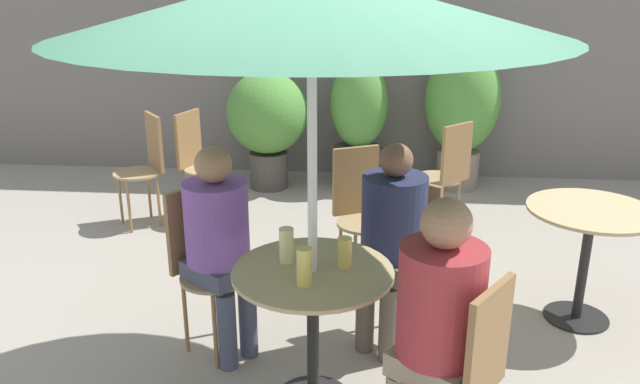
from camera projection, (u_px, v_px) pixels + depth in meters
The scene contains 20 objects.
storefront_wall at pixel (357, 32), 6.37m from camera, with size 10.00×0.06×3.00m.
cafe_table_near at pixel (313, 301), 3.00m from camera, with size 0.77×0.77×0.74m.
cafe_table_far at pixel (588, 235), 3.76m from camera, with size 0.76×0.76×0.74m.
bistro_chair_0 at pixel (466, 367), 2.50m from camera, with size 0.45×0.44×0.96m.
bistro_chair_1 at pixel (405, 248), 3.59m from camera, with size 0.44×0.45×0.96m.
bistro_chair_2 at pixel (203, 255), 3.49m from camera, with size 0.45×0.44×0.96m.
bistro_chair_3 at pixel (197, 156), 5.39m from camera, with size 0.43×0.42×0.96m.
bistro_chair_4 at pixel (360, 204), 4.27m from camera, with size 0.43×0.44×0.96m.
bistro_chair_5 at pixel (447, 169), 5.04m from camera, with size 0.45×0.45×0.96m.
bistro_chair_6 at pixel (147, 160), 5.29m from camera, with size 0.45×0.44×0.96m.
seated_person_0 at pixel (436, 316), 2.53m from camera, with size 0.45×0.44×1.26m.
seated_person_1 at pixel (392, 231), 3.43m from camera, with size 0.44×0.45×1.22m.
seated_person_2 at pixel (219, 236), 3.35m from camera, with size 0.44×0.43×1.23m.
beer_glass_0 at pixel (286, 245), 3.00m from camera, with size 0.07×0.07×0.17m.
beer_glass_1 at pixel (304, 267), 2.77m from camera, with size 0.07×0.07×0.18m.
beer_glass_2 at pixel (344, 252), 2.95m from camera, with size 0.07×0.07×0.15m.
potted_plant_0 at pixel (267, 118), 6.16m from camera, with size 0.80×0.80×1.18m.
potted_plant_1 at pixel (359, 120), 6.20m from camera, with size 0.57×0.57×1.30m.
potted_plant_2 at pixel (462, 107), 6.13m from camera, with size 0.73×0.73×1.42m.
umbrella at pixel (312, 3), 2.54m from camera, with size 2.14×2.14×2.10m.
Camera 1 is at (0.19, -2.68, 2.06)m, focal length 35.00 mm.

